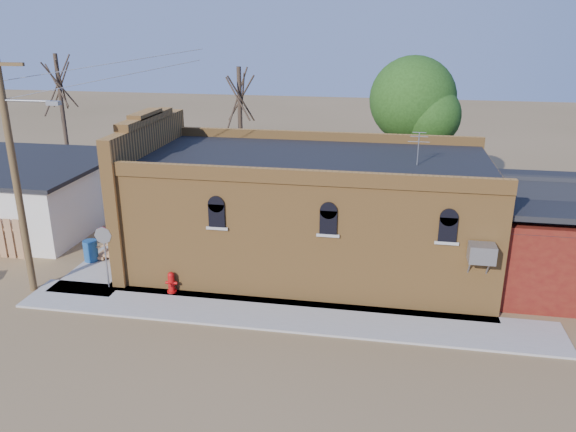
% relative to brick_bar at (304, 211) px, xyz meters
% --- Properties ---
extents(ground, '(120.00, 120.00, 0.00)m').
position_rel_brick_bar_xyz_m(ground, '(-1.64, -5.49, -2.34)').
color(ground, brown).
rests_on(ground, ground).
extents(sidewalk_south, '(19.00, 2.20, 0.08)m').
position_rel_brick_bar_xyz_m(sidewalk_south, '(-0.14, -4.59, -2.30)').
color(sidewalk_south, '#9E9991').
rests_on(sidewalk_south, ground).
extents(sidewalk_west, '(2.60, 10.00, 0.08)m').
position_rel_brick_bar_xyz_m(sidewalk_west, '(-7.94, 0.51, -2.30)').
color(sidewalk_west, '#9E9991').
rests_on(sidewalk_west, ground).
extents(brick_bar, '(16.40, 7.97, 6.30)m').
position_rel_brick_bar_xyz_m(brick_bar, '(0.00, 0.00, 0.00)').
color(brick_bar, '#A46D32').
rests_on(brick_bar, ground).
extents(red_shed, '(5.40, 6.40, 4.30)m').
position_rel_brick_bar_xyz_m(red_shed, '(9.86, 0.01, -0.07)').
color(red_shed, '#57120F').
rests_on(red_shed, ground).
extents(utility_pole, '(3.12, 0.26, 9.00)m').
position_rel_brick_bar_xyz_m(utility_pole, '(-9.79, -4.29, 2.43)').
color(utility_pole, '#4F3A1F').
rests_on(utility_pole, ground).
extents(tree_bare_near, '(2.80, 2.80, 7.65)m').
position_rel_brick_bar_xyz_m(tree_bare_near, '(-4.64, 7.51, 3.62)').
color(tree_bare_near, '#483529').
rests_on(tree_bare_near, ground).
extents(tree_bare_far, '(2.80, 2.80, 8.16)m').
position_rel_brick_bar_xyz_m(tree_bare_far, '(-15.64, 8.51, 4.02)').
color(tree_bare_far, '#483529').
rests_on(tree_bare_far, ground).
extents(tree_leafy, '(4.40, 4.40, 8.15)m').
position_rel_brick_bar_xyz_m(tree_leafy, '(4.36, 8.01, 3.59)').
color(tree_leafy, '#483529').
rests_on(tree_leafy, ground).
extents(fire_hydrant, '(0.46, 0.43, 0.82)m').
position_rel_brick_bar_xyz_m(fire_hydrant, '(-4.48, -3.70, -1.85)').
color(fire_hydrant, '#AD090A').
rests_on(fire_hydrant, sidewalk_south).
extents(stop_sign, '(0.67, 0.11, 2.46)m').
position_rel_brick_bar_xyz_m(stop_sign, '(-7.04, -3.69, -0.37)').
color(stop_sign, gray).
rests_on(stop_sign, sidewalk_south).
extents(trash_barrel, '(0.65, 0.65, 0.91)m').
position_rel_brick_bar_xyz_m(trash_barrel, '(-8.94, -1.51, -1.81)').
color(trash_barrel, navy).
rests_on(trash_barrel, sidewalk_west).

